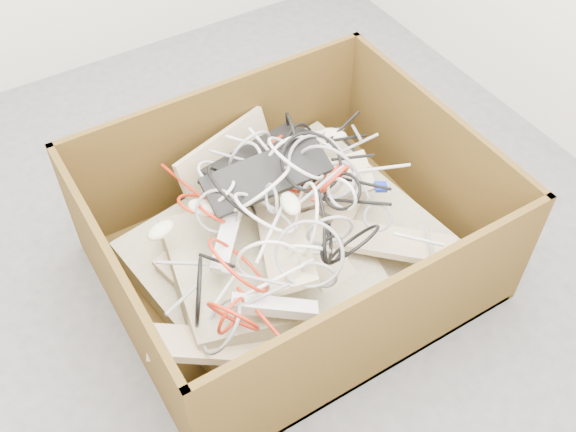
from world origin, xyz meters
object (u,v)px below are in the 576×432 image
cardboard_box (286,251)px  power_strip_left (229,228)px  power_strip_right (274,307)px  vga_plug (381,187)px

cardboard_box → power_strip_left: (-0.21, 0.03, 0.22)m
power_strip_right → vga_plug: (0.59, 0.23, 0.02)m
power_strip_left → power_strip_right: power_strip_left is taller
cardboard_box → vga_plug: 0.42m
power_strip_left → power_strip_right: 0.33m
cardboard_box → power_strip_left: cardboard_box is taller
power_strip_left → vga_plug: power_strip_left is taller
power_strip_left → vga_plug: (0.57, -0.10, -0.02)m
power_strip_left → power_strip_right: (-0.02, -0.33, -0.04)m
power_strip_left → cardboard_box: bearing=-56.8°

